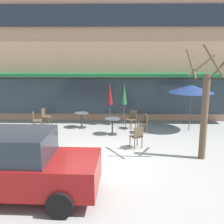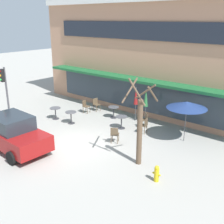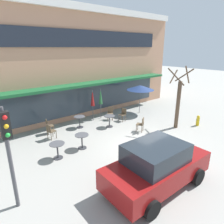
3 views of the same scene
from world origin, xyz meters
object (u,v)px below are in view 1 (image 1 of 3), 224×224
object	(u,v)px
cafe_table_by_tree	(81,118)
cafe_table_mid_patio	(112,124)
cafe_chair_0	(45,116)
cafe_chair_2	(132,118)
parked_sedan	(15,165)
patio_umbrella_corner_open	(110,94)
patio_umbrella_green_folded	(191,89)
cafe_chair_4	(36,119)
cafe_chair_1	(144,122)
cafe_table_streetside	(40,132)
street_tree	(205,109)
patio_umbrella_cream_folded	(124,94)
cafe_table_near_wall	(6,132)
cafe_chair_3	(137,135)

from	to	relation	value
cafe_table_by_tree	cafe_table_mid_patio	bearing A→B (deg)	-36.15
cafe_chair_0	cafe_chair_2	distance (m)	4.42
cafe_table_mid_patio	parked_sedan	xyz separation A→B (m)	(-2.38, -5.66, 0.36)
cafe_table_mid_patio	cafe_chair_0	size ratio (longest dim) A/B	0.85
patio_umbrella_corner_open	parked_sedan	bearing A→B (deg)	-106.92
patio_umbrella_green_folded	cafe_chair_4	xyz separation A→B (m)	(-7.39, -0.08, -1.50)
cafe_chair_1	patio_umbrella_corner_open	bearing A→B (deg)	139.39
cafe_table_streetside	patio_umbrella_corner_open	bearing A→B (deg)	47.45
cafe_table_streetside	parked_sedan	xyz separation A→B (m)	(0.54, -4.30, 0.36)
street_tree	patio_umbrella_corner_open	bearing A→B (deg)	127.11
cafe_table_mid_patio	street_tree	size ratio (longest dim) A/B	0.19
cafe_chair_0	cafe_table_mid_patio	bearing A→B (deg)	-23.36
street_tree	cafe_table_by_tree	bearing A→B (deg)	140.34
patio_umbrella_cream_folded	cafe_chair_4	world-z (taller)	patio_umbrella_cream_folded
cafe_chair_2	cafe_chair_4	distance (m)	4.66
patio_umbrella_cream_folded	cafe_table_streetside	bearing A→B (deg)	-138.81
cafe_table_streetside	parked_sedan	bearing A→B (deg)	-82.82
patio_umbrella_cream_folded	patio_umbrella_corner_open	world-z (taller)	same
cafe_table_near_wall	cafe_chair_1	size ratio (longest dim) A/B	0.85
cafe_table_by_tree	cafe_chair_1	world-z (taller)	cafe_chair_1
cafe_chair_3	parked_sedan	distance (m)	5.11
cafe_chair_4	parked_sedan	bearing A→B (deg)	-78.14
parked_sedan	street_tree	xyz separation A→B (m)	(5.62, 2.82, 0.92)
cafe_table_streetside	cafe_chair_3	size ratio (longest dim) A/B	0.85
cafe_table_by_tree	cafe_chair_4	bearing A→B (deg)	-168.34
cafe_table_by_tree	parked_sedan	xyz separation A→B (m)	(-0.82, -6.80, 0.36)
cafe_table_streetside	patio_umbrella_green_folded	distance (m)	7.10
patio_umbrella_cream_folded	cafe_chair_2	bearing A→B (deg)	-59.71
patio_umbrella_green_folded	cafe_chair_3	distance (m)	4.03
cafe_table_streetside	cafe_chair_1	bearing A→B (deg)	20.52
cafe_table_streetside	cafe_chair_3	xyz separation A→B (m)	(3.93, -0.48, 0.01)
patio_umbrella_corner_open	cafe_chair_4	xyz separation A→B (m)	(-3.56, -0.96, -1.10)
cafe_table_mid_patio	parked_sedan	distance (m)	6.15
parked_sedan	cafe_chair_4	bearing A→B (deg)	101.86
cafe_table_streetside	cafe_table_by_tree	xyz separation A→B (m)	(1.37, 2.50, 0.00)
cafe_table_mid_patio	patio_umbrella_corner_open	distance (m)	1.99
patio_umbrella_cream_folded	cafe_table_near_wall	bearing A→B (deg)	-147.08
cafe_table_near_wall	cafe_chair_2	size ratio (longest dim) A/B	0.85
cafe_chair_0	patio_umbrella_cream_folded	bearing A→B (deg)	2.67
cafe_table_by_tree	patio_umbrella_corner_open	bearing A→B (deg)	20.11
cafe_chair_3	cafe_chair_4	world-z (taller)	same
cafe_table_by_tree	cafe_chair_4	xyz separation A→B (m)	(-2.16, -0.45, 0.01)
street_tree	cafe_chair_2	bearing A→B (deg)	120.68
patio_umbrella_corner_open	street_tree	size ratio (longest dim) A/B	0.55
patio_umbrella_cream_folded	street_tree	distance (m)	5.26
cafe_chair_2	patio_umbrella_corner_open	bearing A→B (deg)	151.29
cafe_table_near_wall	cafe_chair_4	size ratio (longest dim) A/B	0.85
cafe_table_streetside	cafe_table_mid_patio	xyz separation A→B (m)	(2.92, 1.37, 0.00)
patio_umbrella_cream_folded	cafe_table_mid_patio	bearing A→B (deg)	-108.48
patio_umbrella_green_folded	cafe_chair_1	xyz separation A→B (m)	(-2.23, -0.50, -1.50)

